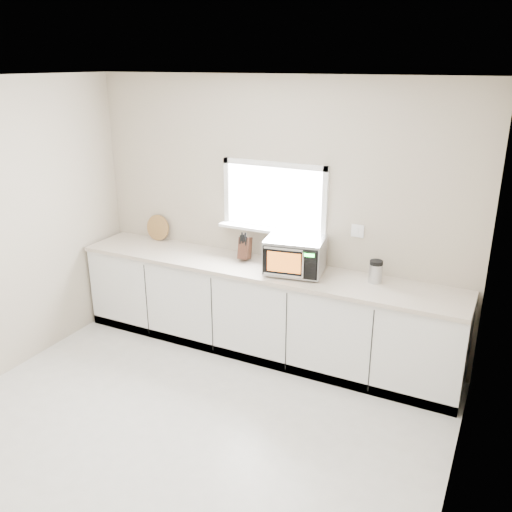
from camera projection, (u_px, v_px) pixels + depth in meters
The scene contains 8 objects.
ground at pixel (165, 449), 4.16m from camera, with size 4.00×4.00×0.00m, color beige.
back_wall at pixel (275, 215), 5.38m from camera, with size 4.00×0.17×2.70m.
cabinets at pixel (261, 311), 5.44m from camera, with size 3.92×0.60×0.88m, color silver.
countertop at pixel (261, 269), 5.28m from camera, with size 3.92×0.64×0.04m, color beige.
microwave at pixel (295, 255), 5.06m from camera, with size 0.59×0.49×0.34m.
knife_block at pixel (245, 248), 5.41m from camera, with size 0.13×0.22×0.30m.
cutting_board at pixel (158, 228), 6.02m from camera, with size 0.28×0.28×0.02m, color olive.
coffee_grinder at pixel (376, 271), 4.87m from camera, with size 0.15×0.15×0.21m.
Camera 1 is at (2.14, -2.74, 2.81)m, focal length 38.00 mm.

